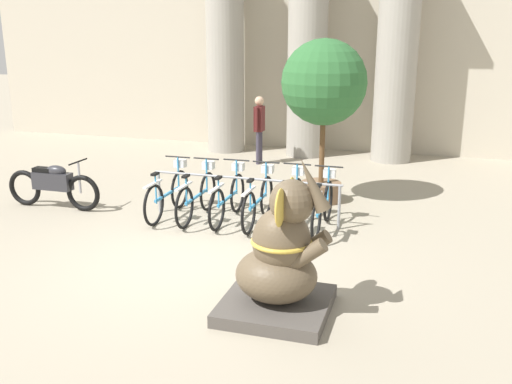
% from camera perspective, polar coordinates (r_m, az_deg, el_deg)
% --- Properties ---
extents(ground_plane, '(60.00, 60.00, 0.00)m').
position_cam_1_polar(ground_plane, '(8.28, -6.42, -6.81)').
color(ground_plane, '#9E937F').
extents(building_facade, '(20.00, 0.20, 6.00)m').
position_cam_1_polar(building_facade, '(15.90, 5.96, 15.08)').
color(building_facade, '#BCB29E').
rests_on(building_facade, ground_plane).
extents(column_left, '(1.25, 1.25, 5.16)m').
position_cam_1_polar(column_left, '(15.54, -3.11, 13.73)').
color(column_left, gray).
rests_on(column_left, ground_plane).
extents(column_middle, '(1.25, 1.25, 5.16)m').
position_cam_1_polar(column_middle, '(14.93, 5.15, 13.61)').
color(column_middle, gray).
rests_on(column_middle, ground_plane).
extents(column_right, '(1.25, 1.25, 5.16)m').
position_cam_1_polar(column_right, '(14.63, 13.91, 13.19)').
color(column_right, gray).
rests_on(column_right, ground_plane).
extents(bike_rack, '(3.36, 0.05, 0.77)m').
position_cam_1_polar(bike_rack, '(9.76, -1.11, 0.50)').
color(bike_rack, gray).
rests_on(bike_rack, ground_plane).
extents(bicycle_0, '(0.48, 1.76, 0.99)m').
position_cam_1_polar(bicycle_0, '(10.17, -8.78, -0.12)').
color(bicycle_0, black).
rests_on(bicycle_0, ground_plane).
extents(bicycle_1, '(0.48, 1.76, 0.99)m').
position_cam_1_polar(bicycle_1, '(9.96, -5.89, -0.36)').
color(bicycle_1, black).
rests_on(bicycle_1, ground_plane).
extents(bicycle_2, '(0.48, 1.76, 0.99)m').
position_cam_1_polar(bicycle_2, '(9.81, -2.80, -0.54)').
color(bicycle_2, black).
rests_on(bicycle_2, ground_plane).
extents(bicycle_3, '(0.48, 1.76, 0.99)m').
position_cam_1_polar(bicycle_3, '(9.63, 0.26, -0.83)').
color(bicycle_3, black).
rests_on(bicycle_3, ground_plane).
extents(bicycle_4, '(0.48, 1.76, 0.99)m').
position_cam_1_polar(bicycle_4, '(9.51, 3.47, -1.08)').
color(bicycle_4, black).
rests_on(bicycle_4, ground_plane).
extents(bicycle_5, '(0.48, 1.76, 0.99)m').
position_cam_1_polar(bicycle_5, '(9.38, 6.71, -1.40)').
color(bicycle_5, black).
rests_on(bicycle_5, ground_plane).
extents(elephant_statue, '(1.23, 1.23, 1.89)m').
position_cam_1_polar(elephant_statue, '(6.55, 2.47, -6.91)').
color(elephant_statue, '#4C4742').
rests_on(elephant_statue, ground_plane).
extents(motorcycle, '(1.94, 0.55, 0.93)m').
position_cam_1_polar(motorcycle, '(11.12, -19.61, 0.72)').
color(motorcycle, black).
rests_on(motorcycle, ground_plane).
extents(person_pedestrian, '(0.22, 0.47, 1.66)m').
position_cam_1_polar(person_pedestrian, '(14.03, 0.33, 6.84)').
color(person_pedestrian, '#383342').
rests_on(person_pedestrian, ground_plane).
extents(potted_tree, '(1.58, 1.58, 3.06)m').
position_cam_1_polar(potted_tree, '(10.73, 6.81, 10.23)').
color(potted_tree, brown).
rests_on(potted_tree, ground_plane).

